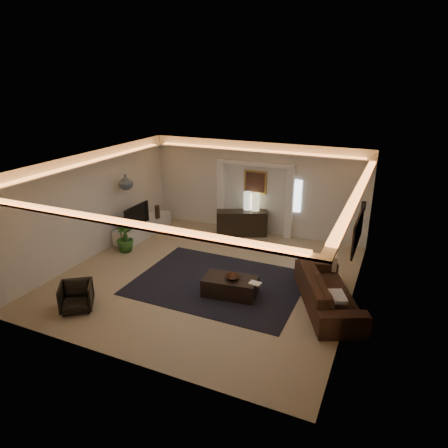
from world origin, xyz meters
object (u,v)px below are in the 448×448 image
at_px(console, 242,223).
at_px(coffee_table, 230,287).
at_px(sofa, 328,291).
at_px(armchair, 76,297).

relative_size(console, coffee_table, 1.28).
height_order(sofa, armchair, sofa).
distance_m(console, coffee_table, 3.78).
relative_size(console, armchair, 2.33).
distance_m(sofa, coffee_table, 2.21).
bearing_deg(console, armchair, -131.30).
height_order(console, coffee_table, console).
bearing_deg(sofa, coffee_table, 76.57).
relative_size(sofa, armchair, 3.82).
xyz_separation_m(console, coffee_table, (1.15, -3.60, -0.20)).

